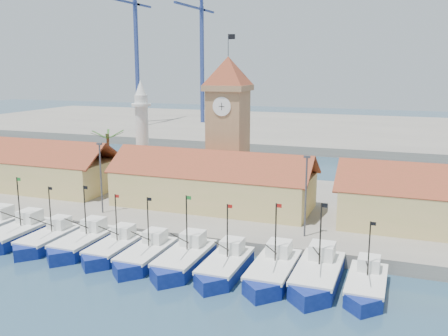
% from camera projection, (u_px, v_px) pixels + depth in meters
% --- Properties ---
extents(ground, '(400.00, 400.00, 0.00)m').
position_uv_depth(ground, '(138.00, 273.00, 48.96)').
color(ground, '#1D3A4E').
rests_on(ground, ground).
extents(quay, '(140.00, 32.00, 1.50)m').
position_uv_depth(quay, '(223.00, 203.00, 70.87)').
color(quay, gray).
rests_on(quay, ground).
extents(terminal, '(240.00, 80.00, 2.00)m').
position_uv_depth(terminal, '(322.00, 130.00, 149.85)').
color(terminal, gray).
rests_on(terminal, ground).
extents(boat_1, '(3.79, 10.39, 7.86)m').
position_uv_depth(boat_1, '(15.00, 235.00, 57.39)').
color(boat_1, navy).
rests_on(boat_1, ground).
extents(boat_2, '(3.44, 9.44, 7.14)m').
position_uv_depth(boat_2, '(47.00, 240.00, 55.82)').
color(boat_2, navy).
rests_on(boat_2, ground).
extents(boat_3, '(3.63, 9.95, 7.53)m').
position_uv_depth(boat_3, '(82.00, 244.00, 54.72)').
color(boat_3, navy).
rests_on(boat_3, ground).
extents(boat_4, '(3.38, 9.25, 7.00)m').
position_uv_depth(boat_4, '(113.00, 250.00, 53.06)').
color(boat_4, navy).
rests_on(boat_4, ground).
extents(boat_5, '(3.47, 9.51, 7.20)m').
position_uv_depth(boat_5, '(145.00, 256.00, 51.15)').
color(boat_5, navy).
rests_on(boat_5, ground).
extents(boat_6, '(3.73, 10.21, 7.73)m').
position_uv_depth(boat_6, '(183.00, 261.00, 49.88)').
color(boat_6, navy).
rests_on(boat_6, ground).
extents(boat_7, '(3.53, 9.67, 7.32)m').
position_uv_depth(boat_7, '(224.00, 268.00, 48.23)').
color(boat_7, navy).
rests_on(boat_7, ground).
extents(boat_8, '(3.74, 10.24, 7.75)m').
position_uv_depth(boat_8, '(272.00, 273.00, 47.00)').
color(boat_8, navy).
rests_on(boat_8, ground).
extents(boat_9, '(3.91, 10.72, 8.11)m').
position_uv_depth(boat_9, '(317.00, 277.00, 45.92)').
color(boat_9, navy).
rests_on(boat_9, ground).
extents(boat_10, '(3.32, 9.11, 6.89)m').
position_uv_depth(boat_10, '(366.00, 287.00, 44.19)').
color(boat_10, navy).
rests_on(boat_10, ground).
extents(hall_left, '(31.20, 10.13, 7.61)m').
position_uv_depth(hall_left, '(21.00, 170.00, 77.38)').
color(hall_left, '#D8B576').
rests_on(hall_left, quay).
extents(hall_center, '(27.04, 10.13, 7.61)m').
position_uv_depth(hall_center, '(213.00, 187.00, 66.54)').
color(hall_center, '#D8B576').
rests_on(hall_center, quay).
extents(clock_tower, '(5.80, 5.80, 22.70)m').
position_uv_depth(clock_tower, '(228.00, 123.00, 70.44)').
color(clock_tower, '#A37C54').
rests_on(clock_tower, quay).
extents(minaret, '(3.00, 3.00, 16.30)m').
position_uv_depth(minaret, '(142.00, 132.00, 77.81)').
color(minaret, silver).
rests_on(minaret, quay).
extents(palm_tree, '(5.60, 5.03, 8.39)m').
position_uv_depth(palm_tree, '(108.00, 154.00, 78.37)').
color(palm_tree, brown).
rests_on(palm_tree, quay).
extents(lamp_posts, '(80.70, 0.25, 9.03)m').
position_uv_depth(lamp_posts, '(192.00, 183.00, 58.51)').
color(lamp_posts, '#3F3F44').
rests_on(lamp_posts, quay).
extents(crane_blue_far, '(1.00, 34.11, 44.72)m').
position_uv_depth(crane_blue_far, '(134.00, 43.00, 155.53)').
color(crane_blue_far, navy).
rests_on(crane_blue_far, terminal).
extents(crane_blue_near, '(1.00, 29.07, 42.92)m').
position_uv_depth(crane_blue_near, '(201.00, 47.00, 155.17)').
color(crane_blue_near, navy).
rests_on(crane_blue_near, terminal).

